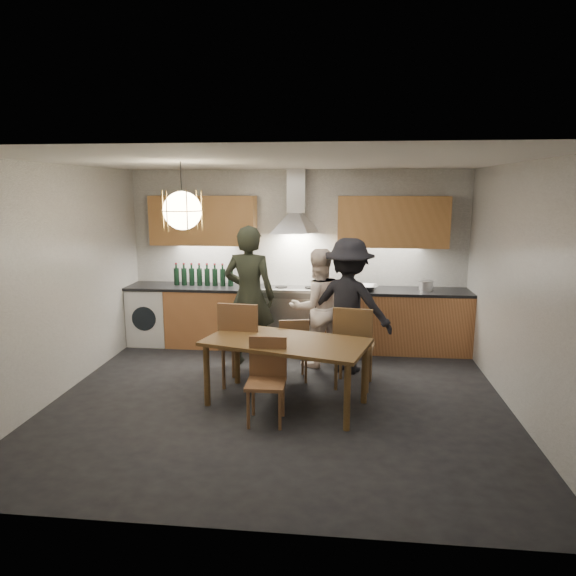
# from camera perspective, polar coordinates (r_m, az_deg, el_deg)

# --- Properties ---
(ground) EXTENTS (5.00, 5.00, 0.00)m
(ground) POSITION_cam_1_polar(r_m,az_deg,el_deg) (5.89, -0.99, -12.29)
(ground) COLOR black
(ground) RESTS_ON ground
(room_shell) EXTENTS (5.02, 4.52, 2.61)m
(room_shell) POSITION_cam_1_polar(r_m,az_deg,el_deg) (5.44, -1.05, 4.45)
(room_shell) COLOR silver
(room_shell) RESTS_ON ground
(counter_run) EXTENTS (5.00, 0.62, 0.90)m
(counter_run) POSITION_cam_1_polar(r_m,az_deg,el_deg) (7.58, 0.98, -3.32)
(counter_run) COLOR #D08750
(counter_run) RESTS_ON ground
(range_stove) EXTENTS (0.90, 0.60, 0.92)m
(range_stove) POSITION_cam_1_polar(r_m,az_deg,el_deg) (7.58, 0.80, -3.39)
(range_stove) COLOR silver
(range_stove) RESTS_ON ground
(wall_fixtures) EXTENTS (4.30, 0.54, 1.10)m
(wall_fixtures) POSITION_cam_1_polar(r_m,az_deg,el_deg) (7.47, 0.91, 7.53)
(wall_fixtures) COLOR tan
(wall_fixtures) RESTS_ON ground
(pendant_lamp) EXTENTS (0.43, 0.43, 0.70)m
(pendant_lamp) POSITION_cam_1_polar(r_m,az_deg,el_deg) (5.53, -11.66, 8.42)
(pendant_lamp) COLOR black
(pendant_lamp) RESTS_ON ground
(dining_table) EXTENTS (1.89, 1.30, 0.73)m
(dining_table) POSITION_cam_1_polar(r_m,az_deg,el_deg) (5.55, -0.21, -6.67)
(dining_table) COLOR brown
(dining_table) RESTS_ON ground
(chair_back_left) EXTENTS (0.51, 0.51, 1.04)m
(chair_back_left) POSITION_cam_1_polar(r_m,az_deg,el_deg) (6.05, -5.25, -5.65)
(chair_back_left) COLOR brown
(chair_back_left) RESTS_ON ground
(chair_back_mid) EXTENTS (0.43, 0.43, 0.80)m
(chair_back_mid) POSITION_cam_1_polar(r_m,az_deg,el_deg) (6.25, 0.59, -6.40)
(chair_back_mid) COLOR brown
(chair_back_mid) RESTS_ON ground
(chair_back_right) EXTENTS (0.51, 0.51, 1.00)m
(chair_back_right) POSITION_cam_1_polar(r_m,az_deg,el_deg) (6.05, 7.27, -5.98)
(chair_back_right) COLOR brown
(chair_back_right) RESTS_ON ground
(chair_front) EXTENTS (0.39, 0.39, 0.85)m
(chair_front) POSITION_cam_1_polar(r_m,az_deg,el_deg) (5.26, -2.36, -9.51)
(chair_front) COLOR brown
(chair_front) RESTS_ON ground
(person_left) EXTENTS (0.73, 0.52, 1.86)m
(person_left) POSITION_cam_1_polar(r_m,az_deg,el_deg) (6.76, -4.31, -0.93)
(person_left) COLOR black
(person_left) RESTS_ON ground
(person_mid) EXTENTS (0.94, 0.85, 1.56)m
(person_mid) POSITION_cam_1_polar(r_m,az_deg,el_deg) (6.77, 3.28, -2.21)
(person_mid) COLOR white
(person_mid) RESTS_ON ground
(person_right) EXTENTS (1.26, 0.95, 1.72)m
(person_right) POSITION_cam_1_polar(r_m,az_deg,el_deg) (6.56, 6.74, -1.99)
(person_right) COLOR black
(person_right) RESTS_ON ground
(mixing_bowl) EXTENTS (0.33, 0.33, 0.08)m
(mixing_bowl) POSITION_cam_1_polar(r_m,az_deg,el_deg) (7.37, 8.71, 0.04)
(mixing_bowl) COLOR #B4B3B7
(mixing_bowl) RESTS_ON counter_run
(stock_pot) EXTENTS (0.25, 0.25, 0.14)m
(stock_pot) POSITION_cam_1_polar(r_m,az_deg,el_deg) (7.52, 15.07, 0.21)
(stock_pot) COLOR silver
(stock_pot) RESTS_ON counter_run
(wine_bottles) EXTENTS (0.90, 0.08, 0.33)m
(wine_bottles) POSITION_cam_1_polar(r_m,az_deg,el_deg) (7.74, -9.40, 1.49)
(wine_bottles) COLOR black
(wine_bottles) RESTS_ON counter_run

